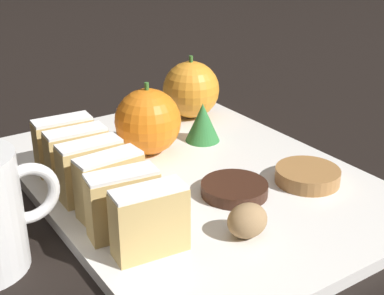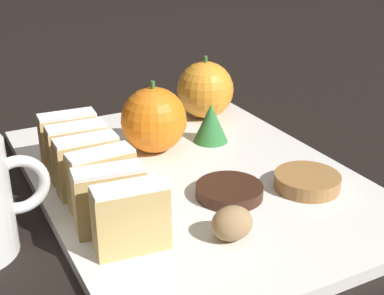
{
  "view_description": "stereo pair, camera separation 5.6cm",
  "coord_description": "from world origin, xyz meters",
  "px_view_note": "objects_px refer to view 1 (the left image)",
  "views": [
    {
      "loc": [
        -0.28,
        -0.42,
        0.27
      ],
      "look_at": [
        0.0,
        0.0,
        0.04
      ],
      "focal_mm": 50.0,
      "sensor_mm": 36.0,
      "label": 1
    },
    {
      "loc": [
        -0.23,
        -0.45,
        0.27
      ],
      "look_at": [
        0.0,
        0.0,
        0.04
      ],
      "focal_mm": 50.0,
      "sensor_mm": 36.0,
      "label": 2
    }
  ],
  "objects_px": {
    "orange_far": "(191,90)",
    "walnut": "(247,221)",
    "orange_near": "(148,121)",
    "chocolate_cookie": "(234,189)"
  },
  "relations": [
    {
      "from": "orange_far",
      "to": "walnut",
      "type": "height_order",
      "value": "orange_far"
    },
    {
      "from": "walnut",
      "to": "orange_near",
      "type": "bearing_deg",
      "value": 85.24
    },
    {
      "from": "orange_near",
      "to": "walnut",
      "type": "height_order",
      "value": "orange_near"
    },
    {
      "from": "walnut",
      "to": "chocolate_cookie",
      "type": "distance_m",
      "value": 0.07
    },
    {
      "from": "orange_near",
      "to": "walnut",
      "type": "relative_size",
      "value": 2.27
    },
    {
      "from": "chocolate_cookie",
      "to": "orange_near",
      "type": "bearing_deg",
      "value": 98.37
    },
    {
      "from": "orange_near",
      "to": "orange_far",
      "type": "relative_size",
      "value": 1.0
    },
    {
      "from": "orange_far",
      "to": "walnut",
      "type": "xyz_separation_m",
      "value": [
        -0.12,
        -0.27,
        -0.02
      ]
    },
    {
      "from": "orange_near",
      "to": "chocolate_cookie",
      "type": "distance_m",
      "value": 0.14
    },
    {
      "from": "orange_near",
      "to": "orange_far",
      "type": "height_order",
      "value": "same"
    }
  ]
}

